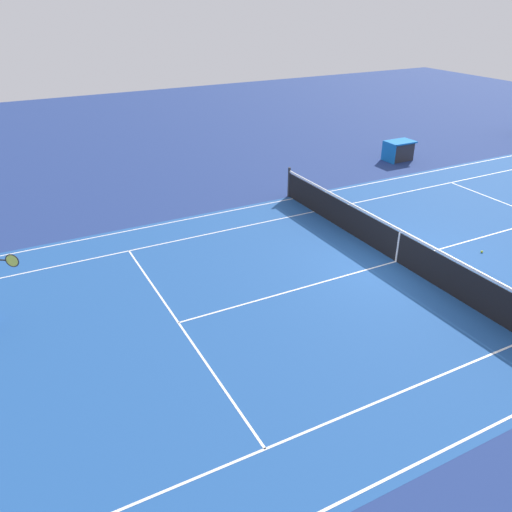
{
  "coord_description": "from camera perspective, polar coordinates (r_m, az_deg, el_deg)",
  "views": [
    {
      "loc": [
        9.39,
        9.46,
        6.73
      ],
      "look_at": [
        4.11,
        -0.57,
        0.9
      ],
      "focal_mm": 36.42,
      "sensor_mm": 36.0,
      "label": 1
    }
  ],
  "objects": [
    {
      "name": "ground_plane",
      "position": [
        14.94,
        15.13,
        -0.59
      ],
      "size": [
        60.0,
        60.0,
        0.0
      ],
      "primitive_type": "plane",
      "color": "navy"
    },
    {
      "name": "court_slab",
      "position": [
        14.94,
        15.13,
        -0.58
      ],
      "size": [
        24.2,
        11.4,
        0.0
      ],
      "primitive_type": "cube",
      "color": "#1E4C93",
      "rests_on": "ground_plane"
    },
    {
      "name": "court_line_markings",
      "position": [
        14.94,
        15.13,
        -0.57
      ],
      "size": [
        23.85,
        11.05,
        0.01
      ],
      "color": "white",
      "rests_on": "ground_plane"
    },
    {
      "name": "tennis_net",
      "position": [
        14.72,
        15.36,
        1.11
      ],
      "size": [
        0.1,
        11.7,
        1.08
      ],
      "color": "#2D2D33",
      "rests_on": "ground_plane"
    },
    {
      "name": "tennis_ball",
      "position": [
        16.24,
        23.56,
        0.44
      ],
      "size": [
        0.07,
        0.07,
        0.07
      ],
      "primitive_type": "sphere",
      "color": "#CCE01E",
      "rests_on": "ground_plane"
    },
    {
      "name": "equipment_cart_tarped",
      "position": [
        24.07,
        15.39,
        11.11
      ],
      "size": [
        1.25,
        0.84,
        0.85
      ],
      "color": "#2D2D33",
      "rests_on": "ground_plane"
    }
  ]
}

